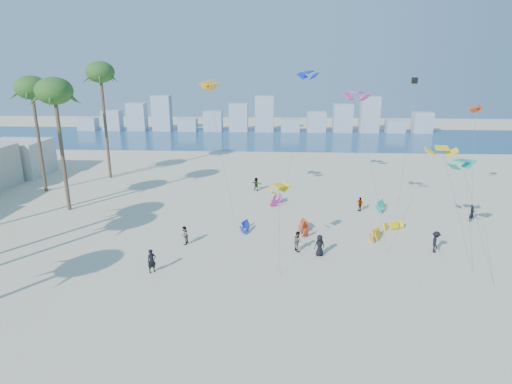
{
  "coord_description": "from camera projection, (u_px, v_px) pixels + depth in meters",
  "views": [
    {
      "loc": [
        5.04,
        -21.24,
        15.68
      ],
      "look_at": [
        3.0,
        16.0,
        4.5
      ],
      "focal_mm": 30.11,
      "sensor_mm": 36.0,
      "label": 1
    }
  ],
  "objects": [
    {
      "name": "ocean",
      "position": [
        256.0,
        138.0,
        93.95
      ],
      "size": [
        220.0,
        220.0,
        0.0
      ],
      "primitive_type": "plane",
      "color": "navy",
      "rests_on": "ground"
    },
    {
      "name": "distant_skyline",
      "position": [
        254.0,
        118.0,
        102.69
      ],
      "size": [
        85.0,
        3.0,
        8.4
      ],
      "color": "#9EADBF",
      "rests_on": "ground"
    },
    {
      "name": "kitesurfers_far",
      "position": [
        326.0,
        219.0,
        42.66
      ],
      "size": [
        29.14,
        20.31,
        1.91
      ],
      "color": "black",
      "rests_on": "ground"
    },
    {
      "name": "kitesurfer_mid",
      "position": [
        298.0,
        241.0,
        37.22
      ],
      "size": [
        0.96,
        1.07,
        1.8
      ],
      "primitive_type": "imported",
      "rotation": [
        0.0,
        0.0,
        1.96
      ],
      "color": "gray",
      "rests_on": "ground"
    },
    {
      "name": "kitesurfer_near",
      "position": [
        152.0,
        261.0,
        33.32
      ],
      "size": [
        0.84,
        0.8,
        1.93
      ],
      "primitive_type": "imported",
      "rotation": [
        0.0,
        0.0,
        0.67
      ],
      "color": "black",
      "rests_on": "ground"
    },
    {
      "name": "ground",
      "position": [
        190.0,
        343.0,
        25.08
      ],
      "size": [
        220.0,
        220.0,
        0.0
      ],
      "primitive_type": "plane",
      "color": "beige",
      "rests_on": "ground"
    },
    {
      "name": "flying_kites",
      "position": [
        371.0,
        114.0,
        40.13
      ],
      "size": [
        35.06,
        25.43,
        15.36
      ],
      "color": "yellow",
      "rests_on": "ground"
    },
    {
      "name": "grounded_kites",
      "position": [
        321.0,
        218.0,
        44.16
      ],
      "size": [
        16.26,
        13.1,
        1.01
      ],
      "color": "#0B28C3",
      "rests_on": "ground"
    }
  ]
}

